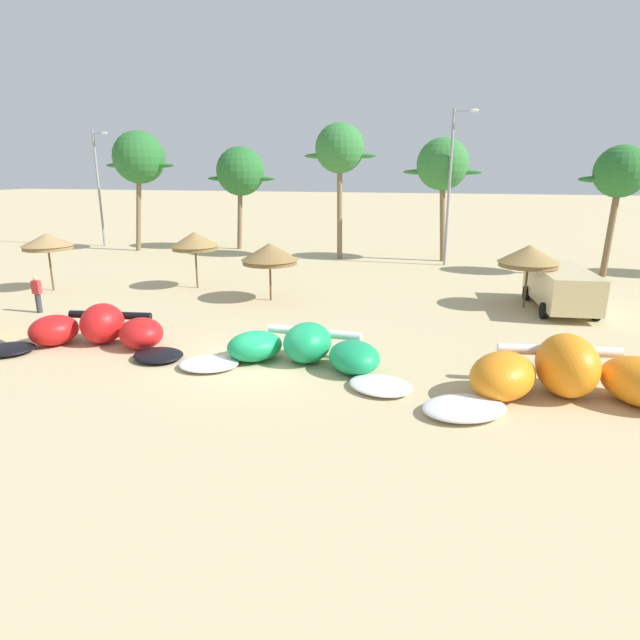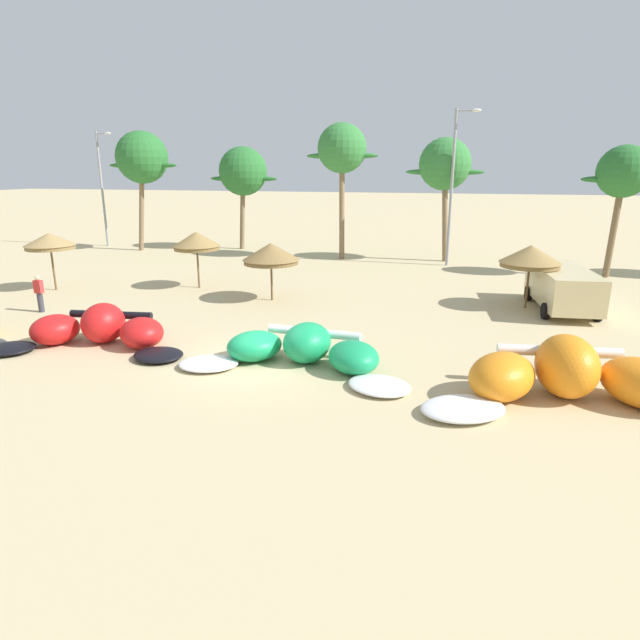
{
  "view_description": "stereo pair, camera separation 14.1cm",
  "coord_description": "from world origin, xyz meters",
  "px_view_note": "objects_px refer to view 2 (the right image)",
  "views": [
    {
      "loc": [
        6.39,
        -15.26,
        6.05
      ],
      "look_at": [
        1.74,
        2.0,
        1.0
      ],
      "focal_mm": 30.07,
      "sensor_mm": 36.0,
      "label": 1
    },
    {
      "loc": [
        6.53,
        -15.22,
        6.05
      ],
      "look_at": [
        1.74,
        2.0,
        1.0
      ],
      "focal_mm": 30.07,
      "sensor_mm": 36.0,
      "label": 2
    }
  ],
  "objects_px": {
    "beach_umbrella_outermost": "(531,256)",
    "kite_center": "(571,379)",
    "palm_center_right": "(624,173)",
    "palm_leftmost": "(142,158)",
    "kite_left": "(98,331)",
    "palm_left_of_gap": "(342,150)",
    "person_near_kites": "(39,294)",
    "palm_center_left": "(445,165)",
    "parked_van": "(562,285)",
    "beach_umbrella_middle": "(196,241)",
    "kite_left_of_center": "(303,351)",
    "lamppost_west": "(103,184)",
    "palm_left": "(243,172)",
    "beach_umbrella_near_van": "(50,241)",
    "lamppost_west_center": "(454,181)",
    "beach_umbrella_near_palms": "(271,253)"
  },
  "relations": [
    {
      "from": "kite_left",
      "to": "beach_umbrella_middle",
      "type": "distance_m",
      "value": 9.95
    },
    {
      "from": "beach_umbrella_middle",
      "to": "person_near_kites",
      "type": "xyz_separation_m",
      "value": [
        -4.28,
        -6.39,
        -1.66
      ]
    },
    {
      "from": "beach_umbrella_near_van",
      "to": "lamppost_west_center",
      "type": "xyz_separation_m",
      "value": [
        19.31,
        13.02,
        2.78
      ]
    },
    {
      "from": "palm_leftmost",
      "to": "palm_center_left",
      "type": "relative_size",
      "value": 1.09
    },
    {
      "from": "beach_umbrella_middle",
      "to": "parked_van",
      "type": "bearing_deg",
      "value": 0.66
    },
    {
      "from": "kite_center",
      "to": "palm_leftmost",
      "type": "distance_m",
      "value": 34.71
    },
    {
      "from": "kite_center",
      "to": "lamppost_west_center",
      "type": "distance_m",
      "value": 21.81
    },
    {
      "from": "parked_van",
      "to": "lamppost_west_center",
      "type": "height_order",
      "value": "lamppost_west_center"
    },
    {
      "from": "kite_left",
      "to": "beach_umbrella_outermost",
      "type": "xyz_separation_m",
      "value": [
        15.07,
        9.73,
        1.81
      ]
    },
    {
      "from": "palm_center_left",
      "to": "person_near_kites",
      "type": "bearing_deg",
      "value": -130.76
    },
    {
      "from": "beach_umbrella_outermost",
      "to": "parked_van",
      "type": "height_order",
      "value": "beach_umbrella_outermost"
    },
    {
      "from": "parked_van",
      "to": "palm_leftmost",
      "type": "distance_m",
      "value": 30.38
    },
    {
      "from": "kite_left_of_center",
      "to": "lamppost_west",
      "type": "relative_size",
      "value": 0.88
    },
    {
      "from": "kite_center",
      "to": "person_near_kites",
      "type": "height_order",
      "value": "kite_center"
    },
    {
      "from": "beach_umbrella_outermost",
      "to": "palm_left_of_gap",
      "type": "height_order",
      "value": "palm_left_of_gap"
    },
    {
      "from": "palm_left",
      "to": "lamppost_west_center",
      "type": "xyz_separation_m",
      "value": [
        15.68,
        -3.38,
        -0.52
      ]
    },
    {
      "from": "palm_left_of_gap",
      "to": "beach_umbrella_near_van",
      "type": "bearing_deg",
      "value": -130.91
    },
    {
      "from": "palm_left_of_gap",
      "to": "palm_center_right",
      "type": "distance_m",
      "value": 16.75
    },
    {
      "from": "palm_center_left",
      "to": "lamppost_west",
      "type": "height_order",
      "value": "lamppost_west"
    },
    {
      "from": "palm_left_of_gap",
      "to": "palm_left",
      "type": "bearing_deg",
      "value": 162.38
    },
    {
      "from": "parked_van",
      "to": "beach_umbrella_near_palms",
      "type": "bearing_deg",
      "value": -172.08
    },
    {
      "from": "beach_umbrella_near_van",
      "to": "beach_umbrella_middle",
      "type": "distance_m",
      "value": 7.34
    },
    {
      "from": "person_near_kites",
      "to": "beach_umbrella_middle",
      "type": "bearing_deg",
      "value": 56.19
    },
    {
      "from": "kite_center",
      "to": "palm_left_of_gap",
      "type": "bearing_deg",
      "value": 117.88
    },
    {
      "from": "palm_leftmost",
      "to": "lamppost_west",
      "type": "xyz_separation_m",
      "value": [
        -4.75,
        1.52,
        -1.89
      ]
    },
    {
      "from": "kite_left",
      "to": "beach_umbrella_outermost",
      "type": "distance_m",
      "value": 18.03
    },
    {
      "from": "palm_center_left",
      "to": "beach_umbrella_middle",
      "type": "bearing_deg",
      "value": -133.92
    },
    {
      "from": "lamppost_west",
      "to": "person_near_kites",
      "type": "bearing_deg",
      "value": -61.0
    },
    {
      "from": "palm_center_left",
      "to": "beach_umbrella_outermost",
      "type": "bearing_deg",
      "value": -69.49
    },
    {
      "from": "kite_center",
      "to": "beach_umbrella_near_van",
      "type": "xyz_separation_m",
      "value": [
        -23.39,
        7.89,
        1.87
      ]
    },
    {
      "from": "palm_leftmost",
      "to": "palm_left_of_gap",
      "type": "relative_size",
      "value": 0.97
    },
    {
      "from": "parked_van",
      "to": "palm_left_of_gap",
      "type": "relative_size",
      "value": 0.62
    },
    {
      "from": "palm_center_left",
      "to": "parked_van",
      "type": "bearing_deg",
      "value": -63.45
    },
    {
      "from": "person_near_kites",
      "to": "palm_center_left",
      "type": "height_order",
      "value": "palm_center_left"
    },
    {
      "from": "parked_van",
      "to": "palm_leftmost",
      "type": "bearing_deg",
      "value": 158.57
    },
    {
      "from": "beach_umbrella_outermost",
      "to": "kite_center",
      "type": "bearing_deg",
      "value": -88.76
    },
    {
      "from": "kite_left",
      "to": "palm_left_of_gap",
      "type": "relative_size",
      "value": 0.81
    },
    {
      "from": "beach_umbrella_near_van",
      "to": "lamppost_west",
      "type": "distance_m",
      "value": 17.23
    },
    {
      "from": "beach_umbrella_near_van",
      "to": "beach_umbrella_middle",
      "type": "bearing_deg",
      "value": 19.86
    },
    {
      "from": "kite_center",
      "to": "beach_umbrella_outermost",
      "type": "bearing_deg",
      "value": 91.24
    },
    {
      "from": "kite_left",
      "to": "person_near_kites",
      "type": "distance_m",
      "value": 6.39
    },
    {
      "from": "beach_umbrella_outermost",
      "to": "palm_center_left",
      "type": "distance_m",
      "value": 13.53
    },
    {
      "from": "beach_umbrella_near_palms",
      "to": "beach_umbrella_near_van",
      "type": "bearing_deg",
      "value": -175.6
    },
    {
      "from": "kite_left_of_center",
      "to": "lamppost_west_center",
      "type": "bearing_deg",
      "value": 79.76
    },
    {
      "from": "lamppost_west",
      "to": "kite_left_of_center",
      "type": "bearing_deg",
      "value": -43.4
    },
    {
      "from": "kite_left_of_center",
      "to": "kite_center",
      "type": "height_order",
      "value": "kite_center"
    },
    {
      "from": "palm_center_right",
      "to": "beach_umbrella_outermost",
      "type": "bearing_deg",
      "value": -120.72
    },
    {
      "from": "kite_left_of_center",
      "to": "beach_umbrella_middle",
      "type": "height_order",
      "value": "beach_umbrella_middle"
    },
    {
      "from": "beach_umbrella_outermost",
      "to": "palm_left_of_gap",
      "type": "xyz_separation_m",
      "value": [
        -11.23,
        11.22,
        4.92
      ]
    },
    {
      "from": "parked_van",
      "to": "palm_center_left",
      "type": "distance_m",
      "value": 14.35
    }
  ]
}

